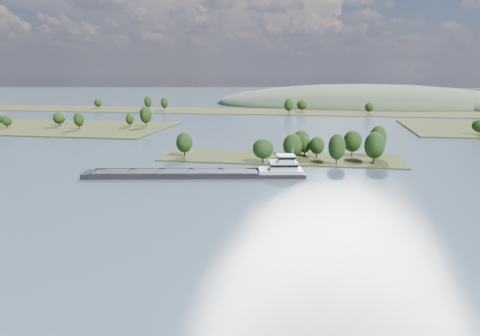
# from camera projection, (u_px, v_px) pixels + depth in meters

# --- Properties ---
(ground) EXTENTS (1800.00, 1800.00, 0.00)m
(ground) POSITION_uv_depth(u_px,v_px,m) (263.00, 196.00, 138.70)
(ground) COLOR #3D506A
(ground) RESTS_ON ground
(tree_island) EXTENTS (100.00, 32.48, 14.63)m
(tree_island) POSITION_uv_depth(u_px,v_px,m) (300.00, 150.00, 193.30)
(tree_island) COLOR #2D3417
(tree_island) RESTS_ON ground
(back_shoreline) EXTENTS (900.00, 60.00, 14.83)m
(back_shoreline) POSITION_uv_depth(u_px,v_px,m) (314.00, 112.00, 406.58)
(back_shoreline) COLOR #2D3417
(back_shoreline) RESTS_ON ground
(hill_west) EXTENTS (320.00, 160.00, 44.00)m
(hill_west) POSITION_uv_depth(u_px,v_px,m) (364.00, 105.00, 494.75)
(hill_west) COLOR #415439
(hill_west) RESTS_ON ground
(cargo_barge) EXTENTS (77.48, 23.70, 10.43)m
(cargo_barge) POSITION_uv_depth(u_px,v_px,m) (211.00, 173.00, 163.26)
(cargo_barge) COLOR black
(cargo_barge) RESTS_ON ground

